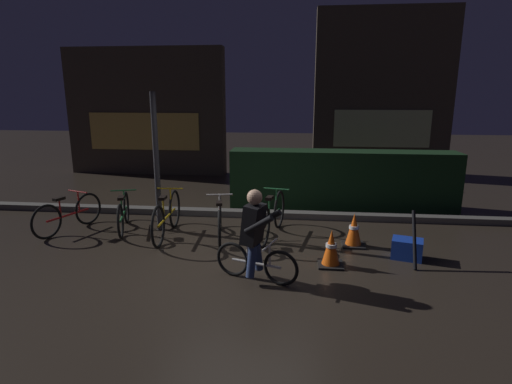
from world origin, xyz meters
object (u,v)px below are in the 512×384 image
(parked_bike_leftmost, at_px, (68,214))
(traffic_cone_far, at_px, (354,230))
(closed_umbrella, at_px, (414,240))
(parked_bike_center_left, at_px, (167,216))
(traffic_cone_near, at_px, (331,249))
(street_post, at_px, (156,163))
(blue_crate, at_px, (407,249))
(parked_bike_right_mid, at_px, (272,217))
(cyclist, at_px, (255,235))
(parked_bike_center_right, at_px, (220,220))
(parked_bike_left_mid, at_px, (123,213))

(parked_bike_leftmost, distance_m, traffic_cone_far, 5.02)
(traffic_cone_far, relative_size, closed_umbrella, 0.65)
(parked_bike_center_left, bearing_deg, traffic_cone_near, -112.04)
(closed_umbrella, bearing_deg, street_post, 76.30)
(traffic_cone_near, bearing_deg, blue_crate, 18.98)
(parked_bike_leftmost, bearing_deg, parked_bike_right_mid, -69.31)
(street_post, distance_m, parked_bike_leftmost, 1.86)
(parked_bike_right_mid, xyz_separation_m, closed_umbrella, (2.12, -0.97, 0.03))
(cyclist, bearing_deg, parked_bike_center_right, 135.54)
(street_post, relative_size, parked_bike_center_left, 1.41)
(parked_bike_center_right, relative_size, traffic_cone_far, 2.81)
(cyclist, bearing_deg, blue_crate, 42.25)
(parked_bike_left_mid, distance_m, parked_bike_right_mid, 2.71)
(parked_bike_leftmost, distance_m, parked_bike_center_right, 2.78)
(traffic_cone_far, bearing_deg, parked_bike_center_right, 177.07)
(parked_bike_left_mid, bearing_deg, blue_crate, -116.85)
(blue_crate, relative_size, cyclist, 0.35)
(parked_bike_center_left, distance_m, traffic_cone_near, 2.91)
(parked_bike_center_left, xyz_separation_m, traffic_cone_far, (3.17, -0.11, -0.10))
(blue_crate, distance_m, cyclist, 2.45)
(street_post, distance_m, closed_umbrella, 4.42)
(traffic_cone_near, relative_size, closed_umbrella, 0.64)
(parked_bike_leftmost, bearing_deg, traffic_cone_near, -83.37)
(parked_bike_left_mid, bearing_deg, closed_umbrella, -119.66)
(parked_bike_leftmost, relative_size, parked_bike_left_mid, 0.99)
(parked_bike_center_right, xyz_separation_m, cyclist, (0.78, -1.53, 0.30))
(traffic_cone_far, xyz_separation_m, cyclist, (-1.46, -1.41, 0.36))
(traffic_cone_near, bearing_deg, street_post, 156.55)
(parked_bike_leftmost, distance_m, parked_bike_right_mid, 3.67)
(parked_bike_right_mid, xyz_separation_m, blue_crate, (2.09, -0.72, -0.21))
(traffic_cone_far, xyz_separation_m, closed_umbrella, (0.76, -0.70, 0.12))
(parked_bike_left_mid, bearing_deg, cyclist, -141.59)
(parked_bike_left_mid, distance_m, closed_umbrella, 4.94)
(street_post, relative_size, parked_bike_left_mid, 1.70)
(street_post, xyz_separation_m, parked_bike_right_mid, (2.07, -0.18, -0.87))
(parked_bike_leftmost, xyz_separation_m, parked_bike_center_left, (1.85, -0.08, 0.04))
(parked_bike_center_left, bearing_deg, parked_bike_left_mid, 71.51)
(street_post, xyz_separation_m, parked_bike_center_right, (1.18, -0.34, -0.90))
(parked_bike_center_right, relative_size, traffic_cone_near, 2.86)
(closed_umbrella, bearing_deg, parked_bike_center_right, 76.54)
(parked_bike_leftmost, bearing_deg, parked_bike_center_left, -73.05)
(parked_bike_center_left, xyz_separation_m, traffic_cone_near, (2.74, -0.96, -0.10))
(blue_crate, bearing_deg, parked_bike_center_left, 171.82)
(traffic_cone_near, xyz_separation_m, closed_umbrella, (1.19, 0.15, 0.13))
(parked_bike_leftmost, distance_m, blue_crate, 5.80)
(parked_bike_center_left, relative_size, traffic_cone_near, 3.22)
(parked_bike_leftmost, xyz_separation_m, closed_umbrella, (5.78, -0.89, 0.07))
(parked_bike_center_left, distance_m, cyclist, 2.30)
(parked_bike_center_right, xyz_separation_m, closed_umbrella, (3.00, -0.81, 0.06))
(parked_bike_leftmost, bearing_deg, street_post, -61.38)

